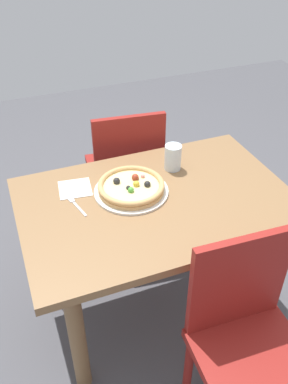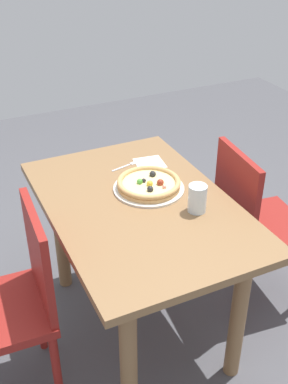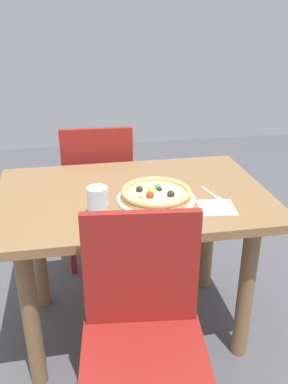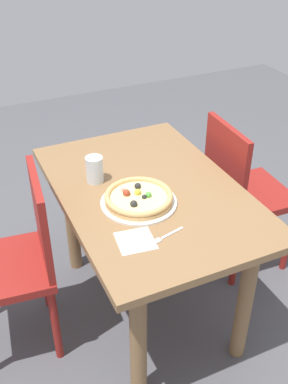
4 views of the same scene
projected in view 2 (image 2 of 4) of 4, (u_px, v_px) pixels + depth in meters
name	position (u px, v px, depth m)	size (l,w,h in m)	color
ground_plane	(140.00, 322.00, 2.48)	(6.00, 6.00, 0.00)	#4C4C51
dining_table	(139.00, 226.00, 2.16)	(1.16, 0.78, 0.73)	olive
chair_near	(15.00, 301.00, 1.92)	(0.42, 0.42, 0.89)	maroon
chair_far	(254.00, 221.00, 2.39)	(0.44, 0.44, 0.89)	maroon
plate	(149.00, 188.00, 2.19)	(0.33, 0.33, 0.01)	silver
pizza	(149.00, 183.00, 2.18)	(0.29, 0.29, 0.05)	tan
fork	(128.00, 165.00, 2.39)	(0.06, 0.16, 0.00)	silver
drinking_glass	(197.00, 198.00, 2.01)	(0.08, 0.08, 0.12)	silver
napkin	(150.00, 163.00, 2.41)	(0.14, 0.14, 0.00)	white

